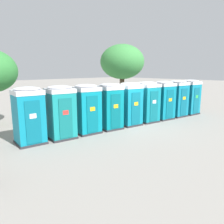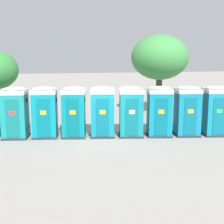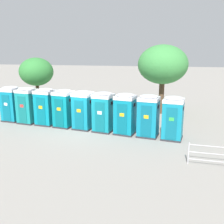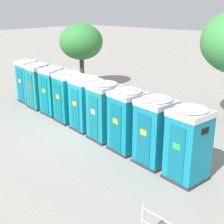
{
  "view_description": "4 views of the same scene",
  "coord_description": "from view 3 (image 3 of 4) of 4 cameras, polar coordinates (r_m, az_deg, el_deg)",
  "views": [
    {
      "loc": [
        -9.68,
        -8.18,
        3.26
      ],
      "look_at": [
        -1.27,
        0.29,
        0.93
      ],
      "focal_mm": 35.0,
      "sensor_mm": 36.0,
      "label": 1
    },
    {
      "loc": [
        -2.85,
        -15.07,
        4.03
      ],
      "look_at": [
        0.48,
        -0.0,
        1.25
      ],
      "focal_mm": 50.0,
      "sensor_mm": 36.0,
      "label": 2
    },
    {
      "loc": [
        4.94,
        -15.85,
        5.24
      ],
      "look_at": [
        2.01,
        -0.26,
        1.31
      ],
      "focal_mm": 42.0,
      "sensor_mm": 36.0,
      "label": 3
    },
    {
      "loc": [
        9.84,
        -9.39,
        5.48
      ],
      "look_at": [
        1.94,
        -0.25,
        1.35
      ],
      "focal_mm": 50.0,
      "sensor_mm": 36.0,
      "label": 4
    }
  ],
  "objects": [
    {
      "name": "portapotty_7",
      "position": [
        15.76,
        7.92,
        -0.78
      ],
      "size": [
        1.38,
        1.38,
        2.54
      ],
      "color": "#2D2D33",
      "rests_on": "ground"
    },
    {
      "name": "portapotty_3",
      "position": [
        17.82,
        -10.49,
        0.84
      ],
      "size": [
        1.37,
        1.39,
        2.54
      ],
      "color": "#2D2D33",
      "rests_on": "ground"
    },
    {
      "name": "portapotty_2",
      "position": [
        18.61,
        -14.29,
        1.18
      ],
      "size": [
        1.38,
        1.35,
        2.54
      ],
      "color": "#2D2D33",
      "rests_on": "ground"
    },
    {
      "name": "street_tree_1",
      "position": [
        21.22,
        10.99,
        10.06
      ],
      "size": [
        3.91,
        3.91,
        5.47
      ],
      "color": "#4C3826",
      "rests_on": "ground"
    },
    {
      "name": "portapotty_6",
      "position": [
        16.08,
        2.88,
        -0.36
      ],
      "size": [
        1.42,
        1.41,
        2.54
      ],
      "color": "#2D2D33",
      "rests_on": "ground"
    },
    {
      "name": "street_tree_0",
      "position": [
        23.96,
        -16.15,
        8.37
      ],
      "size": [
        2.93,
        2.93,
        4.39
      ],
      "color": "#4C3826",
      "rests_on": "ground"
    },
    {
      "name": "portapotty_4",
      "position": [
        17.17,
        -6.3,
        0.49
      ],
      "size": [
        1.38,
        1.39,
        2.54
      ],
      "color": "#2D2D33",
      "rests_on": "ground"
    },
    {
      "name": "ground_plane",
      "position": [
        17.41,
        -6.36,
        -3.7
      ],
      "size": [
        120.0,
        120.0,
        0.0
      ],
      "primitive_type": "plane",
      "color": "gray"
    },
    {
      "name": "portapotty_1",
      "position": [
        19.38,
        -17.97,
        1.43
      ],
      "size": [
        1.39,
        1.37,
        2.54
      ],
      "color": "#2D2D33",
      "rests_on": "ground"
    },
    {
      "name": "portapotty_8",
      "position": [
        15.53,
        13.12,
        -1.24
      ],
      "size": [
        1.35,
        1.37,
        2.54
      ],
      "color": "#2D2D33",
      "rests_on": "ground"
    },
    {
      "name": "event_barrier",
      "position": [
        12.71,
        20.87,
        -8.62
      ],
      "size": [
        2.05,
        0.21,
        1.05
      ],
      "color": "#B7B7BC",
      "rests_on": "ground"
    },
    {
      "name": "portapotty_5",
      "position": [
        16.56,
        -1.88,
        0.07
      ],
      "size": [
        1.4,
        1.4,
        2.54
      ],
      "color": "#2D2D33",
      "rests_on": "ground"
    },
    {
      "name": "portapotty_0",
      "position": [
        20.34,
        -21.05,
        1.75
      ],
      "size": [
        1.36,
        1.35,
        2.54
      ],
      "color": "#2D2D33",
      "rests_on": "ground"
    }
  ]
}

